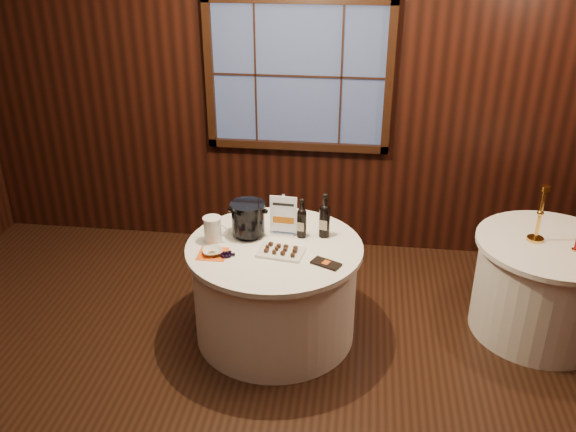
# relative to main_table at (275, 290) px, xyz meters

# --- Properties ---
(ground) EXTENTS (6.00, 6.00, 0.00)m
(ground) POSITION_rel_main_table_xyz_m (0.00, -1.00, -0.39)
(ground) COLOR black
(ground) RESTS_ON ground
(back_wall) EXTENTS (6.00, 0.10, 3.00)m
(back_wall) POSITION_rel_main_table_xyz_m (0.00, 1.48, 1.16)
(back_wall) COLOR black
(back_wall) RESTS_ON ground
(main_table) EXTENTS (1.28, 1.28, 0.77)m
(main_table) POSITION_rel_main_table_xyz_m (0.00, 0.00, 0.00)
(main_table) COLOR white
(main_table) RESTS_ON ground
(side_table) EXTENTS (1.08, 1.08, 0.77)m
(side_table) POSITION_rel_main_table_xyz_m (2.00, 0.30, 0.00)
(side_table) COLOR white
(side_table) RESTS_ON ground
(sign_stand) EXTENTS (0.20, 0.11, 0.32)m
(sign_stand) POSITION_rel_main_table_xyz_m (0.04, 0.18, 0.49)
(sign_stand) COLOR silver
(sign_stand) RESTS_ON main_table
(port_bottle_left) EXTENTS (0.07, 0.08, 0.30)m
(port_bottle_left) POSITION_rel_main_table_xyz_m (0.18, 0.16, 0.51)
(port_bottle_left) COLOR black
(port_bottle_left) RESTS_ON main_table
(port_bottle_right) EXTENTS (0.08, 0.09, 0.34)m
(port_bottle_right) POSITION_rel_main_table_xyz_m (0.34, 0.19, 0.53)
(port_bottle_right) COLOR black
(port_bottle_right) RESTS_ON main_table
(ice_bucket) EXTENTS (0.26, 0.26, 0.26)m
(ice_bucket) POSITION_rel_main_table_xyz_m (-0.21, 0.12, 0.52)
(ice_bucket) COLOR black
(ice_bucket) RESTS_ON main_table
(chocolate_plate) EXTENTS (0.34, 0.25, 0.05)m
(chocolate_plate) POSITION_rel_main_table_xyz_m (0.06, -0.11, 0.40)
(chocolate_plate) COLOR white
(chocolate_plate) RESTS_ON main_table
(chocolate_box) EXTENTS (0.22, 0.18, 0.02)m
(chocolate_box) POSITION_rel_main_table_xyz_m (0.39, -0.22, 0.39)
(chocolate_box) COLOR black
(chocolate_box) RESTS_ON main_table
(grape_bunch) EXTENTS (0.17, 0.10, 0.04)m
(grape_bunch) POSITION_rel_main_table_xyz_m (-0.30, -0.22, 0.40)
(grape_bunch) COLOR black
(grape_bunch) RESTS_ON main_table
(glass_pitcher) EXTENTS (0.18, 0.13, 0.19)m
(glass_pitcher) POSITION_rel_main_table_xyz_m (-0.45, 0.00, 0.48)
(glass_pitcher) COLOR white
(glass_pitcher) RESTS_ON main_table
(orange_napkin) EXTENTS (0.20, 0.20, 0.00)m
(orange_napkin) POSITION_rel_main_table_xyz_m (-0.41, -0.18, 0.38)
(orange_napkin) COLOR #F05714
(orange_napkin) RESTS_ON main_table
(cracker_bowl) EXTENTS (0.17, 0.17, 0.03)m
(cracker_bowl) POSITION_rel_main_table_xyz_m (-0.41, -0.18, 0.40)
(cracker_bowl) COLOR white
(cracker_bowl) RESTS_ON orange_napkin
(brass_candlestick) EXTENTS (0.12, 0.12, 0.43)m
(brass_candlestick) POSITION_rel_main_table_xyz_m (1.88, 0.32, 0.54)
(brass_candlestick) COLOR gold
(brass_candlestick) RESTS_ON side_table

